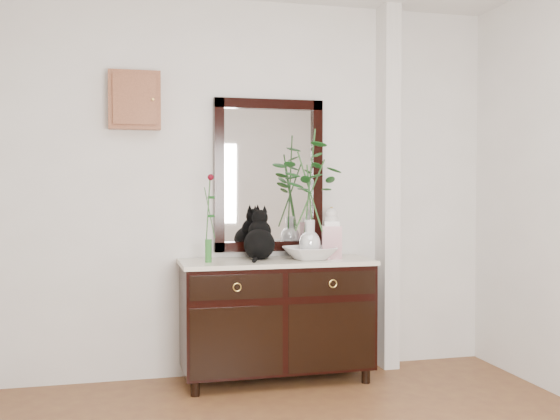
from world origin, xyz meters
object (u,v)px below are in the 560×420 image
object	(u,v)px
sideboard	(277,314)
cat	(259,234)
ginger_jar	(331,232)
lotus_bowl	(310,253)

from	to	relation	value
sideboard	cat	bearing A→B (deg)	146.18
sideboard	ginger_jar	size ratio (longest dim) A/B	3.60
cat	ginger_jar	xyz separation A→B (m)	(0.51, -0.07, 0.01)
sideboard	ginger_jar	world-z (taller)	ginger_jar
sideboard	ginger_jar	distance (m)	0.69
cat	lotus_bowl	distance (m)	0.38
cat	ginger_jar	size ratio (longest dim) A/B	0.96
ginger_jar	lotus_bowl	bearing A→B (deg)	-171.51
cat	sideboard	bearing A→B (deg)	-17.58
sideboard	cat	distance (m)	0.57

